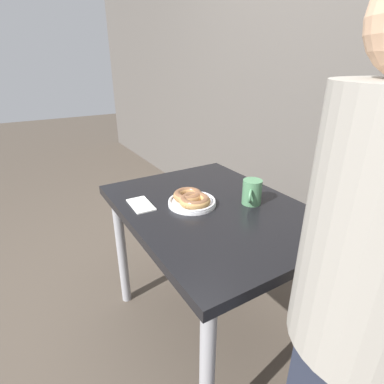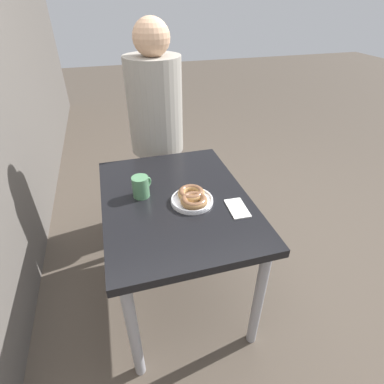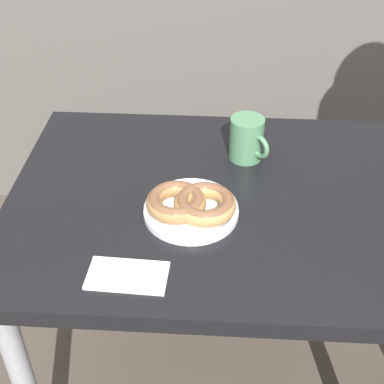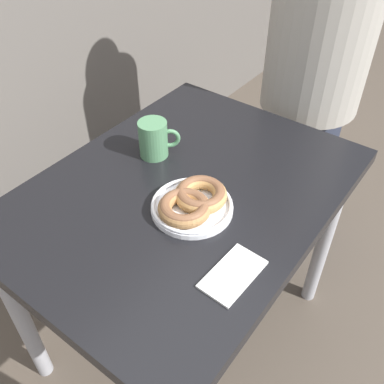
% 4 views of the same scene
% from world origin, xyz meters
% --- Properties ---
extents(ground_plane, '(14.00, 14.00, 0.00)m').
position_xyz_m(ground_plane, '(0.00, 0.00, 0.00)').
color(ground_plane, '#4C4238').
extents(dining_table, '(0.95, 0.71, 0.71)m').
position_xyz_m(dining_table, '(0.00, 0.25, 0.62)').
color(dining_table, black).
rests_on(dining_table, ground_plane).
extents(donut_plate, '(0.24, 0.21, 0.05)m').
position_xyz_m(donut_plate, '(-0.06, 0.18, 0.73)').
color(donut_plate, white).
rests_on(donut_plate, dining_table).
extents(coffee_mug, '(0.10, 0.10, 0.11)m').
position_xyz_m(coffee_mug, '(0.07, 0.41, 0.76)').
color(coffee_mug, '#4C7F56').
rests_on(coffee_mug, dining_table).
extents(person_figure, '(0.35, 0.35, 1.45)m').
position_xyz_m(person_figure, '(0.70, 0.22, 0.79)').
color(person_figure, '#232838').
rests_on(person_figure, ground_plane).
extents(napkin, '(0.16, 0.09, 0.01)m').
position_xyz_m(napkin, '(-0.16, -0.01, 0.71)').
color(napkin, white).
rests_on(napkin, dining_table).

